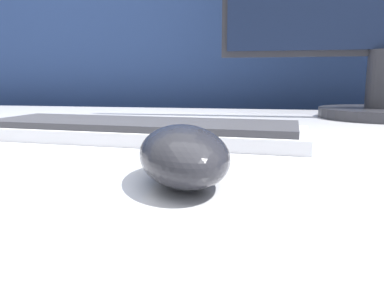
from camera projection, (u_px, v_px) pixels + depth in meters
The scene contains 3 objects.
partition_panel at pixel (234, 140), 1.14m from camera, with size 5.00×0.03×1.29m.
computer_mouse_near at pixel (183, 155), 0.27m from camera, with size 0.10×0.13×0.04m.
keyboard at pixel (140, 130), 0.48m from camera, with size 0.43×0.16×0.02m.
Camera 1 is at (0.08, -0.45, 0.83)m, focal length 35.00 mm.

